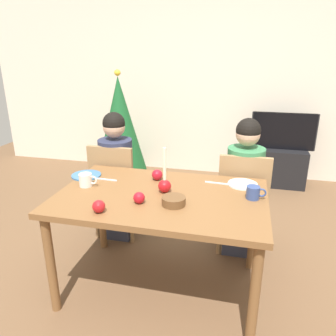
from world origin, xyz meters
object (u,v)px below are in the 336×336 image
at_px(mug_left, 86,180).
at_px(apple_by_right_mug, 157,175).
at_px(mug_right, 253,193).
at_px(bowl_walnuts, 174,201).
at_px(plate_left, 86,175).
at_px(apple_near_candle, 99,206).
at_px(tv_stand, 279,166).
at_px(chair_left, 116,185).
at_px(person_right_child, 243,190).
at_px(tv, 283,131).
at_px(chair_right, 243,198).
at_px(dining_table, 161,206).
at_px(apple_by_left_plate, 139,198).
at_px(person_left_child, 117,178).
at_px(candle_centerpiece, 165,183).
at_px(plate_right, 243,184).
at_px(christmas_tree, 120,125).

distance_m(mug_left, apple_by_right_mug, 0.52).
distance_m(mug_right, bowl_walnuts, 0.53).
distance_m(plate_left, apple_near_candle, 0.64).
relative_size(tv_stand, plate_left, 2.85).
xyz_separation_m(chair_left, apple_near_candle, (0.29, -0.94, 0.28)).
relative_size(person_right_child, tv, 1.48).
height_order(chair_right, mug_right, chair_right).
xyz_separation_m(dining_table, mug_right, (0.60, 0.08, 0.13)).
xyz_separation_m(chair_right, tv_stand, (0.44, 1.69, -0.27)).
xyz_separation_m(tv, apple_by_right_mug, (-1.08, -2.05, 0.08)).
xyz_separation_m(person_right_child, apple_near_candle, (-0.84, -0.97, 0.22)).
xyz_separation_m(bowl_walnuts, apple_by_left_plate, (-0.22, -0.03, 0.01)).
bearing_deg(apple_by_right_mug, chair_left, 143.88).
height_order(tv_stand, tv, tv).
bearing_deg(plate_left, mug_left, -62.99).
relative_size(dining_table, tv_stand, 2.19).
xyz_separation_m(person_left_child, mug_left, (0.03, -0.62, 0.23)).
relative_size(bowl_walnuts, apple_by_left_plate, 2.02).
xyz_separation_m(tv_stand, candle_centerpiece, (-0.97, -2.26, 0.58)).
bearing_deg(plate_left, chair_right, 18.90).
relative_size(mug_right, apple_by_left_plate, 1.73).
relative_size(person_left_child, bowl_walnuts, 7.79).
relative_size(person_right_child, bowl_walnuts, 7.79).
height_order(chair_right, person_left_child, person_left_child).
bearing_deg(apple_by_right_mug, apple_by_left_plate, -90.96).
relative_size(plate_left, plate_right, 1.06).
bearing_deg(christmas_tree, tv_stand, 9.12).
bearing_deg(candle_centerpiece, chair_left, 136.71).
bearing_deg(tv, person_left_child, -133.39).
relative_size(tv, apple_near_candle, 10.10).
bearing_deg(apple_by_right_mug, person_right_child, 31.43).
bearing_deg(apple_by_left_plate, mug_left, 158.62).
distance_m(christmas_tree, candle_centerpiece, 2.21).
height_order(chair_right, bowl_walnuts, chair_right).
bearing_deg(christmas_tree, bowl_walnuts, -60.69).
bearing_deg(candle_centerpiece, apple_near_candle, -129.30).
bearing_deg(bowl_walnuts, tv_stand, 70.31).
height_order(person_right_child, apple_by_right_mug, person_right_child).
height_order(person_right_child, mug_right, person_right_child).
height_order(dining_table, chair_left, chair_left).
bearing_deg(mug_right, dining_table, -172.57).
distance_m(chair_right, plate_right, 0.39).
xyz_separation_m(bowl_walnuts, apple_by_right_mug, (-0.21, 0.38, 0.01)).
distance_m(chair_left, person_right_child, 1.13).
height_order(christmas_tree, plate_left, christmas_tree).
relative_size(tv_stand, mug_left, 4.74).
distance_m(plate_left, bowl_walnuts, 0.83).
height_order(person_left_child, candle_centerpiece, person_left_child).
distance_m(chair_left, mug_right, 1.33).
relative_size(plate_right, bowl_walnuts, 1.41).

